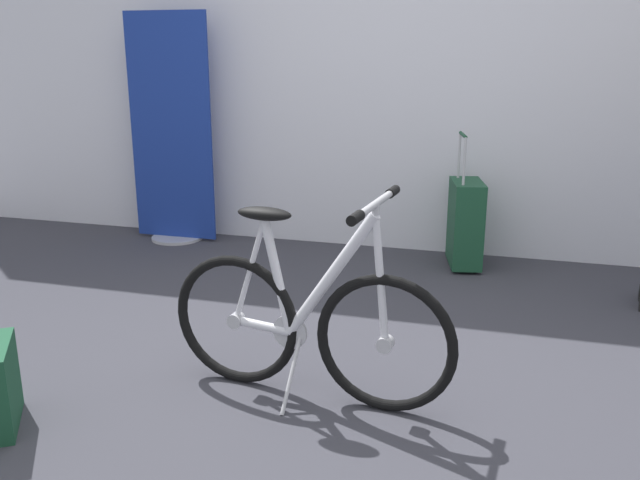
{
  "coord_description": "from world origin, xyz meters",
  "views": [
    {
      "loc": [
        0.76,
        -2.27,
        1.31
      ],
      "look_at": [
        0.02,
        0.3,
        0.55
      ],
      "focal_mm": 37.74,
      "sensor_mm": 36.0,
      "label": 1
    }
  ],
  "objects": [
    {
      "name": "rolling_suitcase",
      "position": [
        0.52,
        1.82,
        0.28
      ],
      "size": [
        0.25,
        0.39,
        0.83
      ],
      "color": "#19472D",
      "rests_on": "ground_plane"
    },
    {
      "name": "ground_plane",
      "position": [
        0.0,
        0.0,
        0.0
      ],
      "size": [
        7.26,
        7.26,
        0.0
      ],
      "primitive_type": "plane",
      "color": "#38383F"
    },
    {
      "name": "back_wall",
      "position": [
        0.0,
        2.16,
        1.38
      ],
      "size": [
        7.26,
        0.1,
        2.77
      ],
      "primitive_type": "cube",
      "color": "silver",
      "rests_on": "ground_plane"
    },
    {
      "name": "floor_banner_stand",
      "position": [
        -1.5,
        1.91,
        0.69
      ],
      "size": [
        0.6,
        0.36,
        1.56
      ],
      "color": "#B7B7BC",
      "rests_on": "ground_plane"
    },
    {
      "name": "folding_bike_foreground",
      "position": [
        0.06,
        0.0,
        0.31
      ],
      "size": [
        1.15,
        0.53,
        0.82
      ],
      "color": "black",
      "rests_on": "ground_plane"
    }
  ]
}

